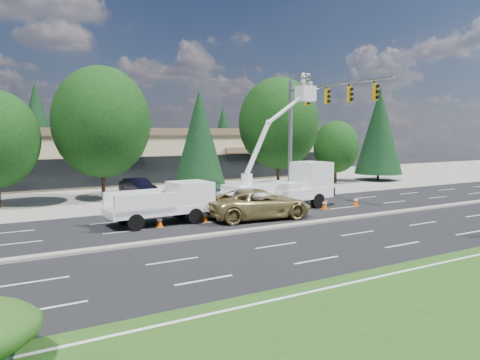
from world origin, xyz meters
TOP-DOWN VIEW (x-y plane):
  - ground at (0.00, 0.00)m, footprint 140.00×140.00m
  - concrete_apron at (0.00, 20.00)m, footprint 140.00×22.00m
  - road_median at (0.00, 0.00)m, footprint 120.00×0.55m
  - strip_mall at (0.00, 29.97)m, footprint 50.40×15.40m
  - tree_front_d at (-3.00, 15.00)m, footprint 7.17×7.17m
  - tree_front_e at (5.00, 15.00)m, footprint 4.35×4.35m
  - tree_front_f at (13.00, 15.00)m, footprint 7.28×7.28m
  - tree_front_g at (20.00, 15.00)m, footprint 4.50×4.50m
  - tree_front_h at (26.00, 15.00)m, footprint 4.95×4.95m
  - tree_back_b at (-4.00, 42.00)m, footprint 5.66×5.66m
  - tree_back_c at (10.00, 42.00)m, footprint 4.65×4.65m
  - tree_back_d at (22.00, 42.00)m, footprint 4.56×4.56m
  - signal_mast at (10.03, 7.04)m, footprint 2.76×10.16m
  - utility_pickup at (-2.24, 4.22)m, footprint 5.97×2.51m
  - bucket_truck at (6.52, 4.93)m, footprint 8.16×3.09m
  - traffic_cone_b at (-3.02, 3.36)m, footprint 0.40×0.40m
  - traffic_cone_c at (-0.24, 3.51)m, footprint 0.40×0.40m
  - traffic_cone_d at (8.51, 3.37)m, footprint 0.40×0.40m
  - traffic_cone_e at (11.33, 3.37)m, footprint 0.40×0.40m
  - minivan at (2.97, 2.80)m, footprint 6.63×3.68m
  - parked_car_east at (0.00, 16.00)m, footprint 1.98×4.48m

SIDE VIEW (x-z plane):
  - ground at x=0.00m, z-range 0.00..0.00m
  - concrete_apron at x=0.00m, z-range 0.00..0.01m
  - road_median at x=0.00m, z-range 0.00..0.12m
  - traffic_cone_b at x=-3.02m, z-range -0.01..0.69m
  - traffic_cone_c at x=-0.24m, z-range -0.01..0.69m
  - traffic_cone_d at x=8.51m, z-range -0.01..0.69m
  - traffic_cone_e at x=11.33m, z-range -0.01..0.69m
  - parked_car_east at x=0.00m, z-range 0.00..1.43m
  - minivan at x=2.97m, z-range 0.00..1.76m
  - utility_pickup at x=-2.24m, z-range -0.20..2.06m
  - bucket_truck at x=6.52m, z-range -2.60..6.44m
  - strip_mall at x=0.00m, z-range 0.08..5.58m
  - tree_front_g at x=20.00m, z-range 0.53..6.78m
  - tree_front_e at x=5.00m, z-range 0.31..8.89m
  - tree_back_d at x=22.00m, z-range 0.33..9.32m
  - tree_back_c at x=10.00m, z-range 0.33..9.51m
  - tree_front_h at x=26.00m, z-range 0.36..10.12m
  - tree_front_d at x=-3.00m, z-range 0.85..10.80m
  - tree_front_f at x=13.00m, z-range 0.86..10.96m
  - tree_back_b at x=-4.00m, z-range 0.41..11.57m
  - signal_mast at x=10.03m, z-range 1.56..10.56m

